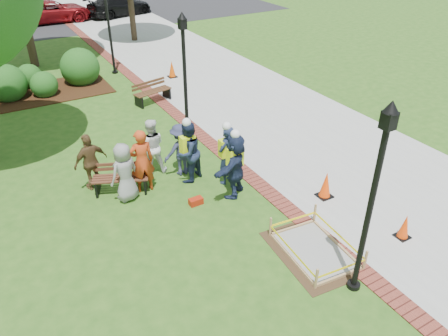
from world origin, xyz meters
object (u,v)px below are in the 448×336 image
cone_front (404,227)px  hivis_worker_c (188,151)px  hivis_worker_b (227,153)px  lamp_near (374,191)px  bench_near (121,184)px  hivis_worker_a (235,163)px  wet_concrete_pad (315,244)px

cone_front → hivis_worker_c: (-3.34, 4.99, 0.66)m
hivis_worker_b → lamp_near: bearing=-87.2°
bench_near → hivis_worker_c: 2.09m
lamp_near → hivis_worker_a: lamp_near is taller
bench_near → hivis_worker_b: size_ratio=0.83×
lamp_near → hivis_worker_c: size_ratio=2.14×
wet_concrete_pad → hivis_worker_b: 3.74m
lamp_near → hivis_worker_a: size_ratio=2.13×
cone_front → hivis_worker_c: size_ratio=0.33×
wet_concrete_pad → lamp_near: lamp_near is taller
wet_concrete_pad → cone_front: size_ratio=3.67×
lamp_near → hivis_worker_c: lamp_near is taller
wet_concrete_pad → hivis_worker_a: bearing=96.8°
cone_front → hivis_worker_b: hivis_worker_b is taller
cone_front → hivis_worker_b: (-2.44, 4.33, 0.63)m
wet_concrete_pad → hivis_worker_b: size_ratio=1.27×
hivis_worker_c → wet_concrete_pad: bearing=-75.3°
wet_concrete_pad → hivis_worker_c: hivis_worker_c is taller
hivis_worker_a → hivis_worker_c: size_ratio=1.01×
cone_front → hivis_worker_a: bearing=124.8°
bench_near → hivis_worker_b: 3.09m
hivis_worker_a → cone_front: bearing=-55.2°
bench_near → lamp_near: size_ratio=0.38×
hivis_worker_c → hivis_worker_b: bearing=-36.1°
lamp_near → hivis_worker_a: (-0.37, 4.28, -1.49)m
bench_near → lamp_near: bearing=-62.8°
wet_concrete_pad → hivis_worker_c: 4.52m
bench_near → cone_front: (5.27, -5.37, 0.06)m
hivis_worker_b → wet_concrete_pad: bearing=-86.3°
bench_near → hivis_worker_a: 3.27m
wet_concrete_pad → hivis_worker_c: bearing=104.7°
wet_concrete_pad → cone_front: bearing=-17.0°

